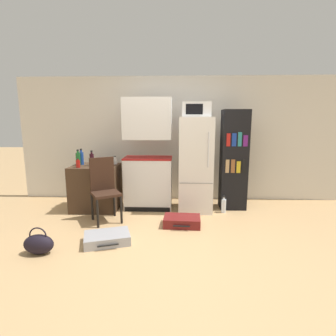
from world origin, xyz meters
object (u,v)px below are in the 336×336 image
(bottle_green_tall, at_px, (78,159))
(suitcase_small_flat, at_px, (107,238))
(refrigerator, at_px, (195,164))
(chair, at_px, (104,185))
(bottle_ketchup_red, at_px, (78,164))
(water_bottle_front, at_px, (224,205))
(side_table, at_px, (96,187))
(bottle_blue_soda, at_px, (81,158))
(bottle_milk_white, at_px, (115,161))
(bottle_clear_short, at_px, (79,161))
(kitchen_hutch, at_px, (148,158))
(microwave, at_px, (196,110))
(bowl, at_px, (104,164))
(bottle_wine_dark, at_px, (92,159))
(handbag, at_px, (39,244))
(suitcase_large_flat, at_px, (182,221))
(bookshelf, at_px, (234,160))

(bottle_green_tall, xyz_separation_m, suitcase_small_flat, (0.85, -1.33, -0.85))
(refrigerator, bearing_deg, chair, -159.10)
(bottle_ketchup_red, relative_size, water_bottle_front, 0.52)
(side_table, xyz_separation_m, bottle_blue_soda, (-0.27, 0.08, 0.52))
(refrigerator, height_order, bottle_milk_white, refrigerator)
(bottle_clear_short, distance_m, chair, 0.97)
(kitchen_hutch, xyz_separation_m, microwave, (0.84, -0.07, 0.85))
(bottle_clear_short, xyz_separation_m, bottle_blue_soda, (0.07, -0.06, 0.06))
(bottle_blue_soda, xyz_separation_m, chair, (0.57, -0.61, -0.34))
(bottle_green_tall, relative_size, water_bottle_front, 0.94)
(microwave, bearing_deg, bottle_blue_soda, 178.47)
(side_table, distance_m, chair, 0.64)
(bottle_clear_short, height_order, bottle_ketchup_red, bottle_ketchup_red)
(bottle_blue_soda, bearing_deg, bowl, -7.07)
(bottle_green_tall, xyz_separation_m, bottle_blue_soda, (0.03, 0.09, 0.00))
(bottle_wine_dark, relative_size, bowl, 1.62)
(side_table, xyz_separation_m, handbag, (-0.19, -1.66, -0.27))
(suitcase_large_flat, distance_m, suitcase_small_flat, 1.16)
(side_table, distance_m, bottle_ketchup_red, 0.56)
(microwave, bearing_deg, bottle_clear_short, 176.83)
(microwave, relative_size, bottle_green_tall, 1.69)
(suitcase_large_flat, bearing_deg, suitcase_small_flat, -145.59)
(bookshelf, distance_m, bottle_clear_short, 2.81)
(bottle_milk_white, relative_size, bottle_ketchup_red, 0.95)
(side_table, height_order, handbag, side_table)
(bottle_green_tall, relative_size, bottle_blue_soda, 0.98)
(microwave, distance_m, chair, 1.97)
(bottle_wine_dark, distance_m, suitcase_small_flat, 1.66)
(kitchen_hutch, relative_size, bottle_ketchup_red, 12.55)
(bottle_green_tall, bearing_deg, kitchen_hutch, 4.88)
(side_table, xyz_separation_m, kitchen_hutch, (0.93, 0.10, 0.52))
(bottle_green_tall, bearing_deg, handbag, -86.32)
(bookshelf, bearing_deg, handbag, -145.61)
(side_table, bearing_deg, bottle_green_tall, -178.86)
(bottle_milk_white, height_order, bowl, bottle_milk_white)
(suitcase_large_flat, height_order, suitcase_small_flat, suitcase_large_flat)
(side_table, relative_size, suitcase_small_flat, 1.20)
(bottle_blue_soda, relative_size, water_bottle_front, 0.96)
(bottle_blue_soda, bearing_deg, kitchen_hutch, 0.81)
(side_table, distance_m, microwave, 2.23)
(bottle_clear_short, xyz_separation_m, handbag, (0.16, -1.80, -0.73))
(bookshelf, bearing_deg, bottle_milk_white, -179.90)
(refrigerator, relative_size, bottle_green_tall, 5.82)
(refrigerator, height_order, microwave, microwave)
(chair, xyz_separation_m, suitcase_large_flat, (1.24, -0.20, -0.51))
(chair, xyz_separation_m, water_bottle_front, (1.97, 0.41, -0.45))
(bottle_milk_white, bearing_deg, bowl, -142.05)
(bottle_clear_short, height_order, bowl, bottle_clear_short)
(bottle_wine_dark, height_order, bottle_milk_white, bottle_wine_dark)
(bottle_ketchup_red, bearing_deg, microwave, 7.10)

